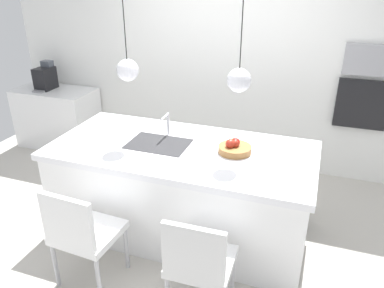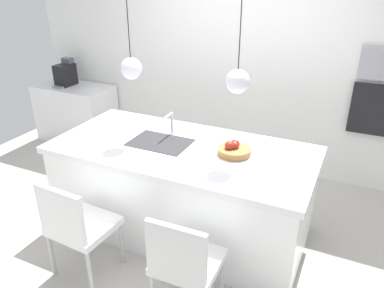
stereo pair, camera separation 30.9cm
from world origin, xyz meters
name	(u,v)px [view 1 (the left image)]	position (x,y,z in m)	size (l,w,h in m)	color
floor	(183,227)	(0.00, 0.00, 0.00)	(6.60, 6.60, 0.00)	#BCB7AD
back_wall	(229,63)	(0.00, 1.65, 1.30)	(6.00, 0.10, 2.60)	white
kitchen_island	(182,189)	(0.00, 0.00, 0.45)	(2.39, 1.14, 0.89)	white
sink_basin	(158,144)	(-0.23, 0.00, 0.88)	(0.56, 0.40, 0.02)	#2D2D30
faucet	(167,122)	(-0.23, 0.21, 1.03)	(0.02, 0.17, 0.22)	silver
fruit_bowl	(234,148)	(0.47, 0.06, 0.93)	(0.29, 0.29, 0.13)	#9E6B38
side_counter	(58,117)	(-2.40, 1.28, 0.41)	(1.10, 0.60, 0.83)	white
coffee_machine	(45,78)	(-2.51, 1.28, 0.99)	(0.20, 0.35, 0.38)	black
microwave	(370,60)	(1.58, 1.58, 1.47)	(0.54, 0.08, 0.34)	#9E9EA3
oven	(362,104)	(1.58, 1.58, 0.97)	(0.56, 0.08, 0.56)	black
chair_near	(82,232)	(-0.47, -0.93, 0.51)	(0.50, 0.48, 0.90)	white
chair_middle	(199,261)	(0.48, -0.93, 0.50)	(0.47, 0.45, 0.88)	silver
pendant_light_left	(128,70)	(-0.50, 0.00, 1.56)	(0.19, 0.19, 0.79)	silver
pendant_light_right	(239,80)	(0.50, 0.00, 1.56)	(0.19, 0.19, 0.79)	silver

